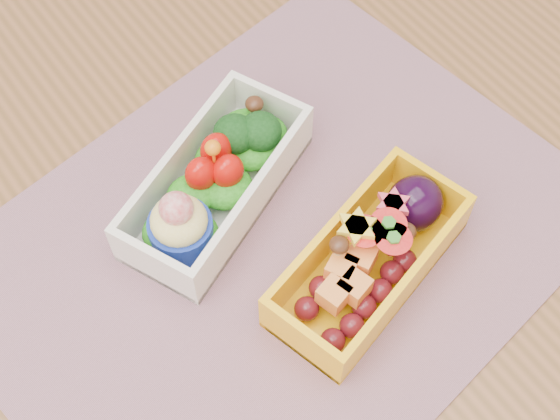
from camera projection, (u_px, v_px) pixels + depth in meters
table at (266, 273)px, 0.76m from camera, size 1.20×0.80×0.75m
placemat at (276, 243)px, 0.66m from camera, size 0.53×0.44×0.00m
bento_white at (215, 183)px, 0.66m from camera, size 0.20×0.15×0.08m
bento_yellow at (372, 256)px, 0.63m from camera, size 0.19×0.12×0.06m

